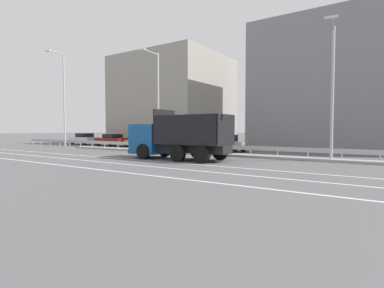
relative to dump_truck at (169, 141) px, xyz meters
The scene contains 18 objects.
ground_plane 2.32m from the dump_truck, 135.06° to the left, with size 320.00×320.00×0.00m, color #565659.
lane_strip_0 2.38m from the dump_truck, 62.47° to the right, with size 53.03×0.16×0.01m, color silver.
lane_strip_1 4.28m from the dump_truck, 76.80° to the right, with size 53.03×0.16×0.01m, color silver.
lane_strip_2 6.57m from the dump_truck, 81.68° to the right, with size 53.03×0.16×0.01m, color silver.
median_island 4.61m from the dump_truck, 108.13° to the left, with size 29.17×1.10×0.18m, color gray.
median_guardrail 5.36m from the dump_truck, 105.11° to the left, with size 53.03×0.09×0.78m.
dump_truck is the anchor object (origin of this frame).
median_road_sign 4.88m from the dump_truck, 119.77° to the left, with size 0.66×0.16×2.28m.
street_lamp_0 19.61m from the dump_truck, 167.81° to the left, with size 0.71×2.05×10.82m.
street_lamp_1 6.98m from the dump_truck, 138.56° to the left, with size 0.71×2.46×8.75m.
street_lamp_2 11.03m from the dump_truck, 22.34° to the left, with size 0.72×2.66×8.35m.
parked_car_0 23.22m from the dump_truck, 157.71° to the left, with size 4.09×2.09×1.54m.
parked_car_1 17.72m from the dump_truck, 151.52° to the left, with size 4.29×2.02×1.49m.
parked_car_2 13.91m from the dump_truck, 141.16° to the left, with size 4.02×1.93×1.42m.
parked_car_3 10.11m from the dump_truck, 124.31° to the left, with size 4.34×2.25×1.41m.
parked_car_4 8.35m from the dump_truck, 89.18° to the left, with size 4.12×2.10×1.55m.
background_building_0 22.26m from the dump_truck, 126.94° to the left, with size 13.76×12.45×11.98m, color gray.
background_building_1 21.41m from the dump_truck, 58.16° to the left, with size 22.49×8.38×13.24m, color gray.
Camera 1 is at (14.33, -17.57, 2.02)m, focal length 28.00 mm.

